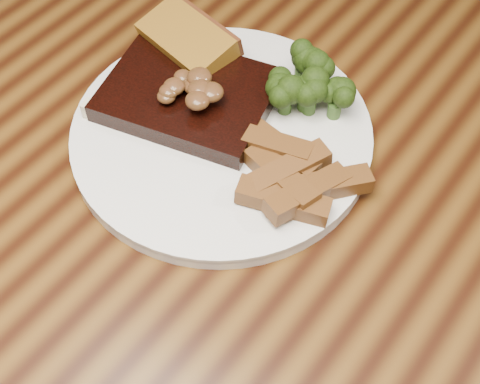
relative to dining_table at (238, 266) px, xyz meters
The scene contains 9 objects.
dining_table is the anchor object (origin of this frame).
chair_far 0.75m from the dining_table, 95.77° to the left, with size 0.52×0.52×0.87m.
plate 0.14m from the dining_table, 137.04° to the left, with size 0.30×0.30×0.01m, color white.
steak 0.18m from the dining_table, 148.16° to the left, with size 0.16×0.13×0.02m, color black.
steak_bone 0.17m from the dining_table, behind, with size 0.15×0.01×0.02m, color beige.
mushroom_pile 0.20m from the dining_table, 147.01° to the left, with size 0.07×0.07×0.03m, color #552E1B, non-canonical shape.
garlic_bread 0.23m from the dining_table, 142.69° to the left, with size 0.10×0.06×0.02m, color #9B671C.
potato_wedges 0.13m from the dining_table, 87.85° to the left, with size 0.11×0.11×0.02m, color brown, non-canonical shape.
broccoli_cluster 0.20m from the dining_table, 100.79° to the left, with size 0.08×0.08×0.04m, color #243B0D, non-canonical shape.
Camera 1 is at (0.21, -0.27, 1.27)m, focal length 50.00 mm.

